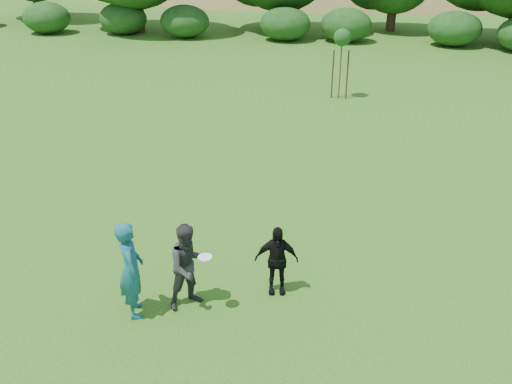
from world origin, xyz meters
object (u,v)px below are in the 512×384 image
player_black (276,260)px  player_teal (131,269)px  sapling (342,39)px  player_grey (189,266)px

player_black → player_teal: bearing=-164.9°
player_black → sapling: size_ratio=0.52×
player_teal → sapling: sapling is taller
player_grey → sapling: sapling is taller
player_grey → player_black: player_grey is taller
player_grey → sapling: 14.89m
player_teal → player_grey: 1.08m
player_teal → player_black: (2.51, 1.24, -0.24)m
player_grey → player_black: 1.73m
player_teal → player_black: player_teal is taller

